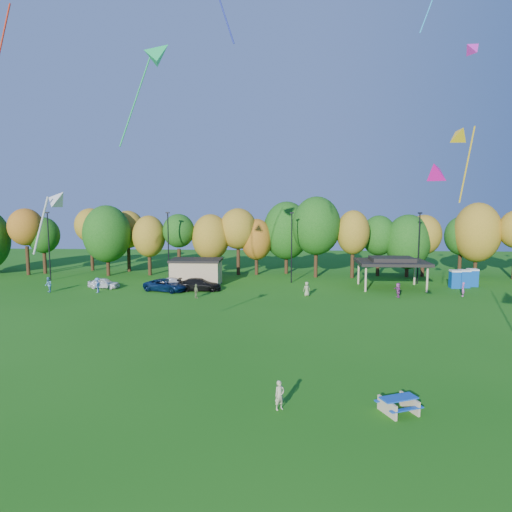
# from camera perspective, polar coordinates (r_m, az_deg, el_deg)

# --- Properties ---
(ground) EXTENTS (160.00, 160.00, 0.00)m
(ground) POSITION_cam_1_polar(r_m,az_deg,el_deg) (21.03, 0.90, -22.80)
(ground) COLOR #19600F
(ground) RESTS_ON ground
(tree_line) EXTENTS (93.57, 10.55, 11.15)m
(tree_line) POSITION_cam_1_polar(r_m,az_deg,el_deg) (63.97, 1.66, 2.77)
(tree_line) COLOR black
(tree_line) RESTS_ON ground
(lamp_posts) EXTENTS (64.50, 0.25, 9.09)m
(lamp_posts) POSITION_cam_1_polar(r_m,az_deg,el_deg) (58.55, 4.47, 1.39)
(lamp_posts) COLOR black
(lamp_posts) RESTS_ON ground
(utility_building) EXTENTS (6.30, 4.30, 3.25)m
(utility_building) POSITION_cam_1_polar(r_m,az_deg,el_deg) (57.96, -7.47, -1.96)
(utility_building) COLOR tan
(utility_building) RESTS_ON ground
(pavilion) EXTENTS (8.20, 6.20, 3.77)m
(pavilion) POSITION_cam_1_polar(r_m,az_deg,el_deg) (57.30, 16.61, -0.68)
(pavilion) COLOR tan
(pavilion) RESTS_ON ground
(porta_potties) EXTENTS (3.75, 2.41, 2.18)m
(porta_potties) POSITION_cam_1_polar(r_m,az_deg,el_deg) (61.26, 24.55, -2.56)
(porta_potties) COLOR #0C47A2
(porta_potties) RESTS_ON ground
(picnic_table) EXTENTS (2.28, 2.11, 0.79)m
(picnic_table) POSITION_cam_1_polar(r_m,az_deg,el_deg) (24.72, 17.39, -17.20)
(picnic_table) COLOR tan
(picnic_table) RESTS_ON ground
(kite_flyer) EXTENTS (0.65, 0.59, 1.49)m
(kite_flyer) POSITION_cam_1_polar(r_m,az_deg,el_deg) (23.92, 2.97, -16.98)
(kite_flyer) COLOR tan
(kite_flyer) RESTS_ON ground
(car_a) EXTENTS (3.83, 1.84, 1.26)m
(car_a) POSITION_cam_1_polar(r_m,az_deg,el_deg) (58.12, -18.49, -3.23)
(car_a) COLOR white
(car_a) RESTS_ON ground
(car_b) EXTENTS (4.32, 2.41, 1.35)m
(car_b) POSITION_cam_1_polar(r_m,az_deg,el_deg) (55.25, -10.12, -3.45)
(car_b) COLOR #9E9FA3
(car_b) RESTS_ON ground
(car_c) EXTENTS (5.67, 3.94, 1.44)m
(car_c) POSITION_cam_1_polar(r_m,az_deg,el_deg) (54.36, -11.21, -3.59)
(car_c) COLOR #0B2044
(car_c) RESTS_ON ground
(car_d) EXTENTS (5.14, 2.27, 1.47)m
(car_d) POSITION_cam_1_polar(r_m,az_deg,el_deg) (54.05, -7.07, -3.56)
(car_d) COLOR black
(car_d) RESTS_ON ground
(far_person_0) EXTENTS (0.84, 0.97, 1.57)m
(far_person_0) POSITION_cam_1_polar(r_m,az_deg,el_deg) (49.93, -7.50, -4.37)
(far_person_0) COLOR #738250
(far_person_0) RESTS_ON ground
(far_person_1) EXTENTS (0.92, 0.77, 1.60)m
(far_person_1) POSITION_cam_1_polar(r_m,az_deg,el_deg) (50.92, 6.36, -4.11)
(far_person_1) COLOR #8F9868
(far_person_1) RESTS_ON ground
(far_person_2) EXTENTS (0.48, 0.64, 1.59)m
(far_person_2) POSITION_cam_1_polar(r_m,az_deg,el_deg) (55.35, 24.45, -3.81)
(far_person_2) COLOR #B957AE
(far_person_2) RESTS_ON ground
(far_person_3) EXTENTS (0.60, 1.55, 1.63)m
(far_person_3) POSITION_cam_1_polar(r_m,az_deg,el_deg) (52.24, 17.33, -4.09)
(far_person_3) COLOR #903C83
(far_person_3) RESTS_ON ground
(far_person_4) EXTENTS (0.78, 1.18, 1.71)m
(far_person_4) POSITION_cam_1_polar(r_m,az_deg,el_deg) (55.65, -19.22, -3.46)
(far_person_4) COLOR #5474B8
(far_person_4) RESTS_ON ground
(far_person_5) EXTENTS (1.06, 1.10, 1.78)m
(far_person_5) POSITION_cam_1_polar(r_m,az_deg,el_deg) (57.79, -24.53, -3.29)
(far_person_5) COLOR #4F8AAF
(far_person_5) RESTS_ON ground
(kite_1) EXTENTS (1.76, 1.59, 1.46)m
(kite_1) POSITION_cam_1_polar(r_m,az_deg,el_deg) (38.63, 25.64, 22.46)
(kite_1) COLOR #D924B0
(kite_2) EXTENTS (1.60, 1.69, 1.37)m
(kite_2) POSITION_cam_1_polar(r_m,az_deg,el_deg) (22.81, 21.54, 9.95)
(kite_2) COLOR #F30D9C
(kite_5) EXTENTS (4.57, 2.18, 7.59)m
(kite_5) POSITION_cam_1_polar(r_m,az_deg,el_deg) (35.52, -11.91, 23.60)
(kite_5) COLOR green
(kite_10) EXTENTS (2.13, 1.16, 3.38)m
(kite_10) POSITION_cam_1_polar(r_m,az_deg,el_deg) (24.38, -23.50, 6.53)
(kite_10) COLOR #B8B8B8
(kite_12) EXTENTS (1.31, 3.24, 5.46)m
(kite_12) POSITION_cam_1_polar(r_m,az_deg,el_deg) (34.36, 24.19, 13.73)
(kite_12) COLOR yellow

